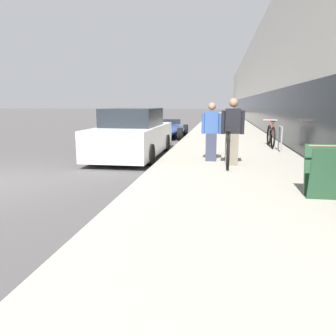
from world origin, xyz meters
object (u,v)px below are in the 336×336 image
(person_rider, at_px, (233,132))
(tandem_bicycle, at_px, (227,148))
(cruiser_bike_nearest, at_px, (271,136))
(person_bystander, at_px, (211,132))
(bike_rack_hoop, at_px, (280,136))
(sandwich_board_sign, at_px, (324,172))
(parked_sedan_curbside, at_px, (133,135))
(vintage_roadster_curbside, at_px, (168,130))

(person_rider, bearing_deg, tandem_bicycle, 108.65)
(cruiser_bike_nearest, bearing_deg, person_bystander, -121.62)
(tandem_bicycle, bearing_deg, person_bystander, 150.48)
(person_bystander, bearing_deg, tandem_bicycle, -29.52)
(person_bystander, height_order, bike_rack_hoop, person_bystander)
(bike_rack_hoop, xyz_separation_m, sandwich_board_sign, (-0.25, -5.67, -0.06))
(sandwich_board_sign, bearing_deg, person_rider, 116.72)
(tandem_bicycle, bearing_deg, sandwich_board_sign, -64.08)
(tandem_bicycle, xyz_separation_m, cruiser_bike_nearest, (1.65, 3.65, 0.00))
(tandem_bicycle, xyz_separation_m, bike_rack_hoop, (1.79, 2.51, 0.11))
(person_rider, relative_size, sandwich_board_sign, 1.90)
(person_bystander, distance_m, cruiser_bike_nearest, 4.01)
(sandwich_board_sign, height_order, parked_sedan_curbside, parked_sedan_curbside)
(person_bystander, height_order, sandwich_board_sign, person_bystander)
(bike_rack_hoop, xyz_separation_m, parked_sedan_curbside, (-4.77, -1.04, 0.07))
(person_rider, height_order, vintage_roadster_curbside, person_rider)
(sandwich_board_sign, bearing_deg, parked_sedan_curbside, 134.31)
(tandem_bicycle, height_order, person_rider, person_rider)
(tandem_bicycle, xyz_separation_m, sandwich_board_sign, (1.54, -3.17, 0.04))
(person_bystander, bearing_deg, sandwich_board_sign, -59.93)
(person_bystander, bearing_deg, cruiser_bike_nearest, 58.38)
(tandem_bicycle, relative_size, sandwich_board_sign, 2.95)
(bike_rack_hoop, bearing_deg, parked_sedan_curbside, -167.71)
(parked_sedan_curbside, bearing_deg, person_bystander, -25.57)
(person_bystander, xyz_separation_m, vintage_roadster_curbside, (-2.42, 7.50, -0.55))
(cruiser_bike_nearest, relative_size, vintage_roadster_curbside, 0.40)
(cruiser_bike_nearest, height_order, sandwich_board_sign, cruiser_bike_nearest)
(tandem_bicycle, bearing_deg, parked_sedan_curbside, 153.83)
(cruiser_bike_nearest, bearing_deg, parked_sedan_curbside, -154.82)
(cruiser_bike_nearest, distance_m, sandwich_board_sign, 6.81)
(person_rider, distance_m, person_bystander, 0.80)
(cruiser_bike_nearest, bearing_deg, vintage_roadster_curbside, 137.75)
(sandwich_board_sign, bearing_deg, person_bystander, 120.07)
(parked_sedan_curbside, bearing_deg, sandwich_board_sign, -45.69)
(tandem_bicycle, distance_m, cruiser_bike_nearest, 4.00)
(person_rider, xyz_separation_m, person_bystander, (-0.55, 0.58, -0.05))
(sandwich_board_sign, bearing_deg, cruiser_bike_nearest, 89.03)
(parked_sedan_curbside, bearing_deg, bike_rack_hoop, 12.29)
(bike_rack_hoop, bearing_deg, sandwich_board_sign, -92.52)
(sandwich_board_sign, bearing_deg, vintage_roadster_curbside, 111.95)
(tandem_bicycle, relative_size, parked_sedan_curbside, 0.56)
(tandem_bicycle, height_order, cruiser_bike_nearest, cruiser_bike_nearest)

